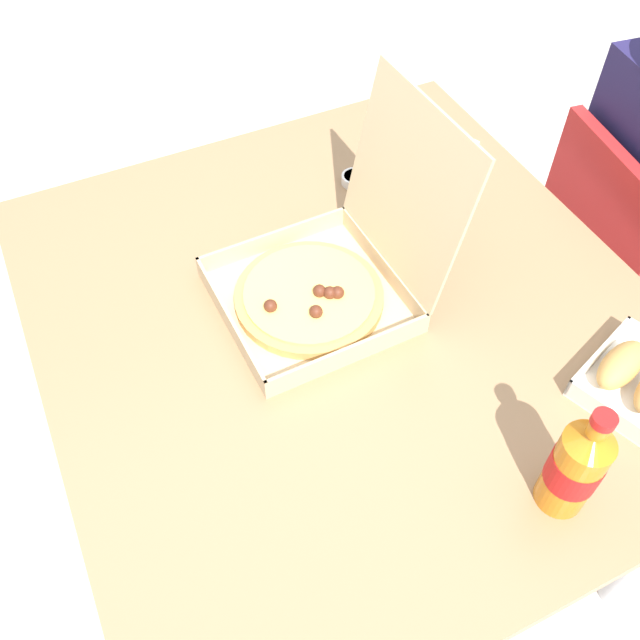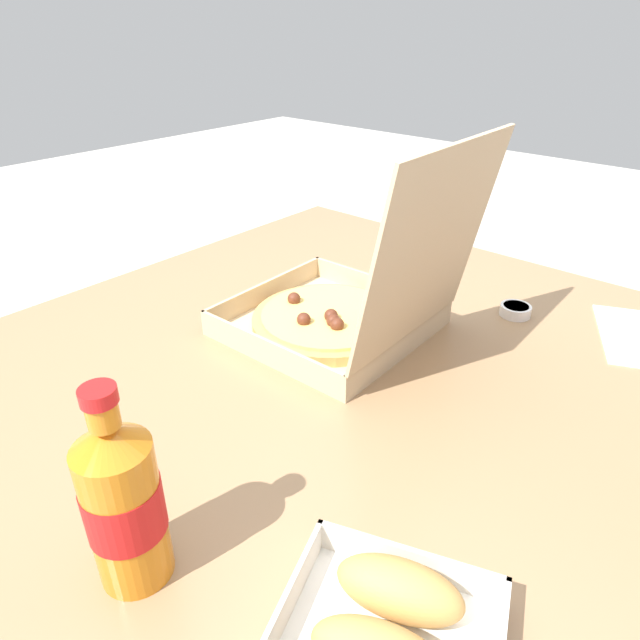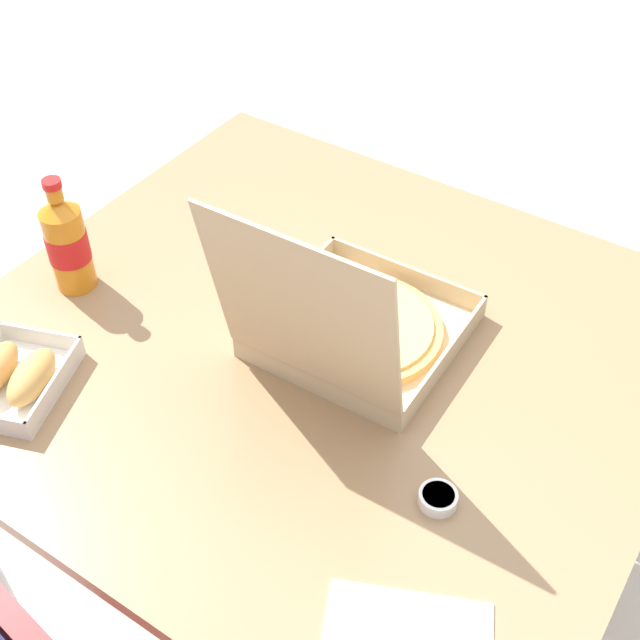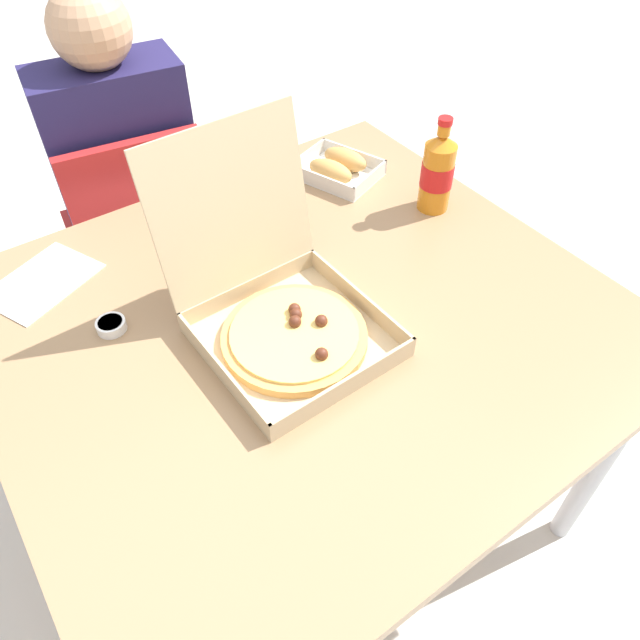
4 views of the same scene
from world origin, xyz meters
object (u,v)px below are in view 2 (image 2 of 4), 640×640
at_px(pizza_box_open, 344,310).
at_px(dipping_sauce_cup, 515,310).
at_px(cola_bottle, 123,502).
at_px(bread_side_box, 390,625).

bearing_deg(pizza_box_open, dipping_sauce_cup, 143.39).
bearing_deg(cola_bottle, pizza_box_open, -164.72).
distance_m(pizza_box_open, bread_side_box, 0.55).
bearing_deg(bread_side_box, cola_bottle, -66.36).
distance_m(pizza_box_open, cola_bottle, 0.52).
relative_size(pizza_box_open, dipping_sauce_cup, 6.82).
bearing_deg(dipping_sauce_cup, pizza_box_open, -36.61).
bearing_deg(cola_bottle, bread_side_box, 113.64).
bearing_deg(dipping_sauce_cup, bread_side_box, 14.86).
relative_size(cola_bottle, dipping_sauce_cup, 4.00).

